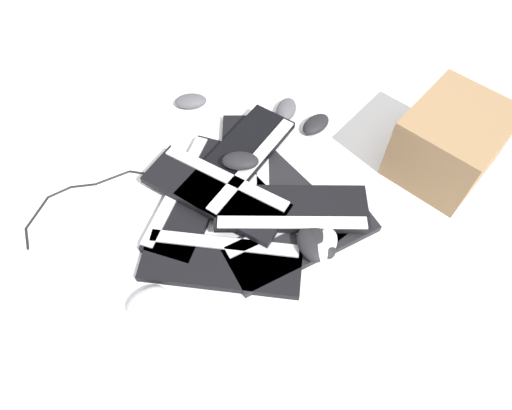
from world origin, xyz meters
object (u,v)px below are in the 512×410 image
(cardboard_box, at_px, (450,143))
(mouse_5, at_px, (316,124))
(keyboard_4, at_px, (221,263))
(keyboard_7, at_px, (216,193))
(mouse_7, at_px, (241,161))
(keyboard_0, at_px, (302,239))
(keyboard_6, at_px, (238,159))
(mouse_3, at_px, (191,101))
(keyboard_1, at_px, (286,194))
(keyboard_5, at_px, (291,209))
(mouse_0, at_px, (310,245))
(mouse_2, at_px, (147,301))
(keyboard_3, at_px, (193,195))
(mouse_1, at_px, (286,110))
(keyboard_2, at_px, (246,169))
(mouse_6, at_px, (320,243))
(mouse_4, at_px, (324,245))

(cardboard_box, bearing_deg, mouse_5, -155.06)
(keyboard_4, bearing_deg, keyboard_7, 144.29)
(cardboard_box, bearing_deg, mouse_7, -127.83)
(keyboard_0, distance_m, keyboard_6, 0.33)
(keyboard_0, xyz_separation_m, keyboard_6, (-0.32, 0.04, 0.03))
(mouse_3, bearing_deg, keyboard_7, -79.75)
(keyboard_1, height_order, keyboard_5, keyboard_5)
(keyboard_1, relative_size, mouse_0, 4.07)
(keyboard_6, bearing_deg, mouse_2, -68.37)
(mouse_3, bearing_deg, keyboard_3, -89.43)
(mouse_1, distance_m, mouse_5, 0.12)
(cardboard_box, bearing_deg, keyboard_2, -129.79)
(mouse_0, relative_size, mouse_3, 1.00)
(keyboard_7, bearing_deg, mouse_5, 91.09)
(mouse_6, bearing_deg, keyboard_3, -149.64)
(keyboard_2, height_order, keyboard_3, same)
(mouse_3, xyz_separation_m, cardboard_box, (0.74, 0.42, 0.09))
(keyboard_3, relative_size, keyboard_4, 1.06)
(keyboard_3, height_order, keyboard_4, same)
(mouse_3, xyz_separation_m, mouse_4, (0.71, -0.08, 0.03))
(mouse_3, xyz_separation_m, mouse_5, (0.37, 0.25, 0.00))
(keyboard_2, relative_size, keyboard_6, 0.92)
(keyboard_0, distance_m, keyboard_7, 0.29)
(mouse_1, height_order, mouse_6, mouse_6)
(mouse_2, xyz_separation_m, mouse_5, (-0.14, 0.78, 0.00))
(keyboard_5, bearing_deg, keyboard_2, 176.37)
(mouse_2, bearing_deg, mouse_5, -159.97)
(mouse_3, bearing_deg, keyboard_1, -55.61)
(mouse_2, height_order, mouse_5, same)
(keyboard_2, xyz_separation_m, mouse_7, (0.01, -0.03, 0.07))
(mouse_2, xyz_separation_m, mouse_7, (-0.15, 0.45, 0.06))
(keyboard_2, height_order, keyboard_5, keyboard_5)
(keyboard_2, height_order, mouse_3, mouse_3)
(keyboard_4, relative_size, mouse_4, 3.91)
(mouse_1, xyz_separation_m, mouse_4, (0.46, -0.30, 0.03))
(keyboard_6, xyz_separation_m, mouse_0, (0.36, -0.05, 0.01))
(mouse_3, bearing_deg, keyboard_5, -59.50)
(mouse_6, bearing_deg, keyboard_0, -156.78)
(mouse_6, height_order, cardboard_box, cardboard_box)
(keyboard_0, bearing_deg, mouse_3, 171.44)
(mouse_6, relative_size, mouse_7, 1.00)
(keyboard_0, distance_m, mouse_6, 0.07)
(mouse_4, bearing_deg, keyboard_6, 66.78)
(keyboard_7, xyz_separation_m, mouse_6, (0.32, 0.10, 0.01))
(mouse_1, relative_size, cardboard_box, 0.37)
(keyboard_7, height_order, mouse_0, mouse_0)
(keyboard_7, distance_m, mouse_0, 0.32)
(mouse_1, xyz_separation_m, mouse_6, (0.45, -0.30, 0.03))
(keyboard_6, height_order, mouse_4, mouse_4)
(mouse_0, distance_m, cardboard_box, 0.54)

